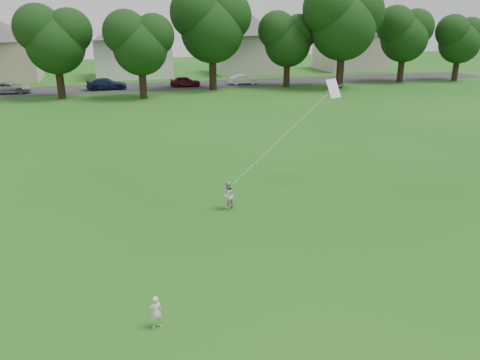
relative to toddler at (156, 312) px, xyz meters
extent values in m
plane|color=#165012|center=(2.74, 2.51, -0.48)|extent=(160.00, 160.00, 0.00)
cube|color=#2D2D30|center=(2.74, 44.51, -0.47)|extent=(90.00, 7.00, 0.01)
imported|color=silver|center=(0.00, 0.00, 0.00)|extent=(0.40, 0.32, 0.95)
imported|color=beige|center=(3.79, 7.28, 0.16)|extent=(0.78, 0.76, 1.27)
plane|color=white|center=(9.51, 9.45, 4.13)|extent=(1.00, 0.75, 0.83)
cylinder|color=white|center=(6.65, 8.37, 2.28)|extent=(0.01, 0.01, 7.15)
cylinder|color=black|center=(-5.19, 38.83, 1.26)|extent=(0.74, 0.74, 3.46)
cylinder|color=black|center=(2.62, 36.75, 1.15)|extent=(0.72, 0.72, 3.26)
cylinder|color=black|center=(10.47, 40.33, 1.62)|extent=(0.80, 0.80, 4.19)
cylinder|color=black|center=(19.12, 40.35, 1.14)|extent=(0.72, 0.72, 3.23)
cylinder|color=black|center=(24.49, 37.73, 1.72)|extent=(0.82, 0.82, 4.40)
cylinder|color=black|center=(34.00, 40.28, 1.26)|extent=(0.74, 0.74, 3.48)
cylinder|color=black|center=(41.30, 39.48, 1.07)|extent=(0.70, 0.70, 3.09)
imported|color=#90949D|center=(-10.74, 43.51, 0.13)|extent=(4.45, 2.30, 1.20)
imported|color=#141F40|center=(-0.87, 43.51, 0.16)|extent=(4.35, 1.78, 1.26)
imported|color=#5A121B|center=(7.90, 43.51, 0.12)|extent=(3.61, 1.79, 1.18)
imported|color=silver|center=(14.87, 43.51, 0.09)|extent=(3.40, 1.20, 1.12)
cube|color=#C5B493|center=(-13.26, 54.51, 1.93)|extent=(8.88, 6.46, 4.81)
cube|color=white|center=(2.74, 54.51, 2.00)|extent=(9.63, 7.65, 4.96)
pyramid|color=#4A484D|center=(2.74, 54.51, 7.21)|extent=(13.88, 13.88, 2.73)
cube|color=#B9B6A6|center=(18.74, 54.51, 2.14)|extent=(9.41, 6.52, 5.24)
pyramid|color=#4A484D|center=(18.74, 54.51, 7.65)|extent=(13.57, 13.57, 2.88)
cube|color=#C1B4A0|center=(34.74, 54.51, 2.05)|extent=(9.02, 7.67, 5.05)
pyramid|color=#4A484D|center=(34.74, 54.51, 7.35)|extent=(13.01, 13.01, 2.78)
camera|label=1|loc=(-0.67, -10.67, 7.43)|focal=35.00mm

